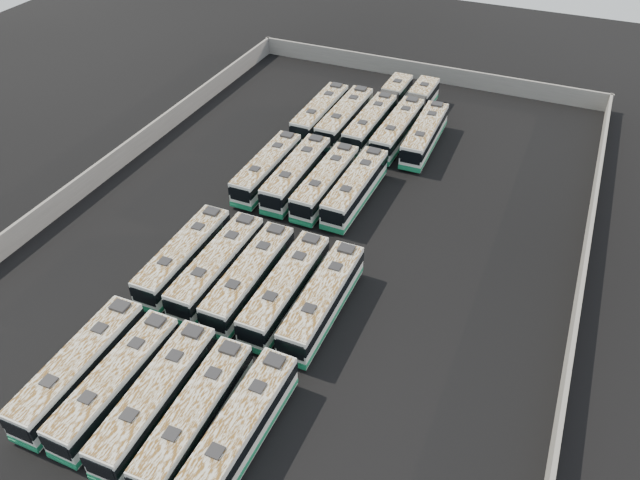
# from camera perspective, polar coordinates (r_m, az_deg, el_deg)

# --- Properties ---
(ground) EXTENTS (140.00, 140.00, 0.00)m
(ground) POSITION_cam_1_polar(r_m,az_deg,el_deg) (54.18, -1.26, -0.03)
(ground) COLOR black
(ground) RESTS_ON ground
(perimeter_wall) EXTENTS (45.20, 73.20, 2.20)m
(perimeter_wall) POSITION_cam_1_polar(r_m,az_deg,el_deg) (53.51, -1.27, 0.89)
(perimeter_wall) COLOR slate
(perimeter_wall) RESTS_ON ground
(bus_front_far_left) EXTENTS (2.46, 11.19, 3.15)m
(bus_front_far_left) POSITION_cam_1_polar(r_m,az_deg,el_deg) (44.78, -21.07, -10.80)
(bus_front_far_left) COLOR silver
(bus_front_far_left) RESTS_ON ground
(bus_front_left) EXTENTS (2.41, 10.98, 3.09)m
(bus_front_left) POSITION_cam_1_polar(r_m,az_deg,el_deg) (43.16, -18.07, -12.30)
(bus_front_left) COLOR silver
(bus_front_left) RESTS_ON ground
(bus_front_center) EXTENTS (2.65, 11.27, 3.16)m
(bus_front_center) POSITION_cam_1_polar(r_m,az_deg,el_deg) (41.64, -14.73, -13.78)
(bus_front_center) COLOR silver
(bus_front_center) RESTS_ON ground
(bus_front_right) EXTENTS (2.58, 10.96, 3.07)m
(bus_front_right) POSITION_cam_1_polar(r_m,az_deg,el_deg) (40.34, -11.27, -15.47)
(bus_front_right) COLOR silver
(bus_front_right) RESTS_ON ground
(bus_front_far_right) EXTENTS (2.52, 11.24, 3.16)m
(bus_front_far_right) POSITION_cam_1_polar(r_m,az_deg,el_deg) (39.22, -7.38, -16.95)
(bus_front_far_right) COLOR silver
(bus_front_far_right) RESTS_ON ground
(bus_midfront_far_left) EXTENTS (2.44, 11.00, 3.09)m
(bus_midfront_far_left) POSITION_cam_1_polar(r_m,az_deg,el_deg) (51.22, -12.32, -1.46)
(bus_midfront_far_left) COLOR silver
(bus_midfront_far_left) RESTS_ON ground
(bus_midfront_left) EXTENTS (2.39, 11.28, 3.18)m
(bus_midfront_left) POSITION_cam_1_polar(r_m,az_deg,el_deg) (49.69, -9.36, -2.39)
(bus_midfront_left) COLOR silver
(bus_midfront_left) RESTS_ON ground
(bus_midfront_center) EXTENTS (2.43, 11.20, 3.15)m
(bus_midfront_center) POSITION_cam_1_polar(r_m,az_deg,el_deg) (48.36, -6.45, -3.44)
(bus_midfront_center) COLOR silver
(bus_midfront_center) RESTS_ON ground
(bus_midfront_right) EXTENTS (2.42, 11.25, 3.17)m
(bus_midfront_right) POSITION_cam_1_polar(r_m,az_deg,el_deg) (47.18, -3.16, -4.47)
(bus_midfront_right) COLOR silver
(bus_midfront_right) RESTS_ON ground
(bus_midfront_far_right) EXTENTS (2.38, 11.18, 3.15)m
(bus_midfront_far_right) POSITION_cam_1_polar(r_m,az_deg,el_deg) (46.23, 0.25, -5.52)
(bus_midfront_far_right) COLOR silver
(bus_midfront_far_right) RESTS_ON ground
(bus_midback_far_left) EXTENTS (2.31, 10.89, 3.07)m
(bus_midback_far_left) POSITION_cam_1_polar(r_m,az_deg,el_deg) (61.05, -4.86, 6.53)
(bus_midback_far_left) COLOR silver
(bus_midback_far_left) RESTS_ON ground
(bus_midback_left) EXTENTS (2.50, 11.32, 3.18)m
(bus_midback_left) POSITION_cam_1_polar(r_m,az_deg,el_deg) (59.94, -2.16, 6.06)
(bus_midback_left) COLOR silver
(bus_midback_left) RESTS_ON ground
(bus_midback_center) EXTENTS (2.50, 11.05, 3.10)m
(bus_midback_center) POSITION_cam_1_polar(r_m,az_deg,el_deg) (58.74, 0.51, 5.29)
(bus_midback_center) COLOR silver
(bus_midback_center) RESTS_ON ground
(bus_midback_right) EXTENTS (2.53, 11.21, 3.15)m
(bus_midback_right) POSITION_cam_1_polar(r_m,az_deg,el_deg) (58.04, 3.26, 4.80)
(bus_midback_right) COLOR silver
(bus_midback_right) RESTS_ON ground
(bus_back_far_left) EXTENTS (2.37, 11.09, 3.12)m
(bus_back_far_left) POSITION_cam_1_polar(r_m,az_deg,el_deg) (70.90, 0.02, 11.51)
(bus_back_far_left) COLOR silver
(bus_back_far_left) RESTS_ON ground
(bus_back_left) EXTENTS (2.52, 11.37, 3.20)m
(bus_back_left) POSITION_cam_1_polar(r_m,az_deg,el_deg) (69.90, 2.27, 11.10)
(bus_back_left) COLOR silver
(bus_back_left) RESTS_ON ground
(bus_back_center) EXTENTS (2.58, 16.92, 3.06)m
(bus_back_center) POSITION_cam_1_polar(r_m,az_deg,el_deg) (71.43, 5.43, 11.53)
(bus_back_center) COLOR silver
(bus_back_center) RESTS_ON ground
(bus_back_right) EXTENTS (2.74, 17.38, 3.14)m
(bus_back_right) POSITION_cam_1_polar(r_m,az_deg,el_deg) (70.64, 7.89, 11.04)
(bus_back_right) COLOR silver
(bus_back_right) RESTS_ON ground
(bus_back_far_right) EXTENTS (2.56, 11.17, 3.13)m
(bus_back_far_right) POSITION_cam_1_polar(r_m,az_deg,el_deg) (67.44, 9.55, 9.46)
(bus_back_far_right) COLOR silver
(bus_back_far_right) RESTS_ON ground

